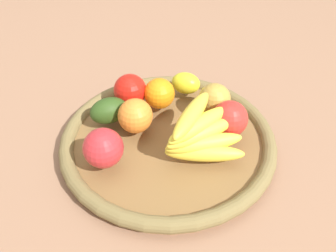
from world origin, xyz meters
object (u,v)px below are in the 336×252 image
at_px(apple_2, 214,99).
at_px(apple_3, 130,90).
at_px(avocado, 109,111).
at_px(apple_0, 229,119).
at_px(banana_bunch, 200,134).
at_px(lemon_0, 186,83).
at_px(orange_1, 159,94).
at_px(orange_0, 135,116).
at_px(apple_1, 104,149).

bearing_deg(apple_2, apple_3, -43.79).
xyz_separation_m(avocado, apple_0, (-0.19, 0.18, 0.01)).
xyz_separation_m(banana_bunch, lemon_0, (-0.10, -0.18, -0.02)).
distance_m(orange_1, lemon_0, 0.08).
xyz_separation_m(banana_bunch, avocado, (0.10, -0.19, -0.02)).
height_order(orange_0, apple_3, apple_3).
bearing_deg(apple_0, apple_2, -105.84).
height_order(apple_2, banana_bunch, banana_bunch).
bearing_deg(orange_0, apple_3, -113.38).
bearing_deg(apple_1, orange_1, -153.94).
xyz_separation_m(orange_1, avocado, (0.12, -0.02, -0.01)).
bearing_deg(lemon_0, orange_1, 6.83).
xyz_separation_m(apple_1, lemon_0, (-0.27, -0.10, -0.01)).
xyz_separation_m(apple_2, orange_1, (0.09, -0.09, -0.00)).
distance_m(apple_1, avocado, 0.13).
relative_size(orange_1, apple_0, 0.92).
xyz_separation_m(banana_bunch, apple_0, (-0.09, -0.01, -0.01)).
xyz_separation_m(lemon_0, apple_3, (0.13, -0.04, 0.01)).
height_order(orange_0, banana_bunch, banana_bunch).
bearing_deg(apple_3, orange_0, 66.62).
xyz_separation_m(orange_0, banana_bunch, (-0.07, 0.13, 0.01)).
bearing_deg(apple_2, orange_1, -44.86).
xyz_separation_m(orange_0, orange_1, (-0.09, -0.04, -0.00)).
distance_m(apple_2, apple_0, 0.08).
bearing_deg(lemon_0, banana_bunch, 60.72).
relative_size(banana_bunch, apple_0, 2.12).
xyz_separation_m(apple_3, apple_0, (-0.12, 0.21, 0.00)).
relative_size(apple_1, lemon_0, 1.11).
bearing_deg(apple_2, apple_0, 74.16).
xyz_separation_m(orange_1, apple_0, (-0.07, 0.16, 0.00)).
bearing_deg(orange_0, apple_2, 164.43).
bearing_deg(apple_3, apple_0, 119.96).
relative_size(orange_0, apple_0, 0.96).
distance_m(apple_2, orange_1, 0.13).
relative_size(orange_1, lemon_0, 1.01).
bearing_deg(orange_0, lemon_0, -163.87).
relative_size(orange_0, apple_3, 0.97).
height_order(apple_2, lemon_0, apple_2).
relative_size(avocado, apple_3, 1.10).
distance_m(orange_0, avocado, 0.07).
bearing_deg(apple_1, apple_2, -179.34).
height_order(apple_2, apple_1, apple_1).
distance_m(apple_3, apple_0, 0.24).
height_order(banana_bunch, apple_3, banana_bunch).
relative_size(apple_3, apple_0, 0.99).
bearing_deg(apple_0, orange_1, -67.02).
bearing_deg(apple_3, apple_2, 136.21).
bearing_deg(orange_0, orange_1, -155.71).
relative_size(banana_bunch, apple_3, 2.14).
bearing_deg(apple_0, lemon_0, -95.10).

